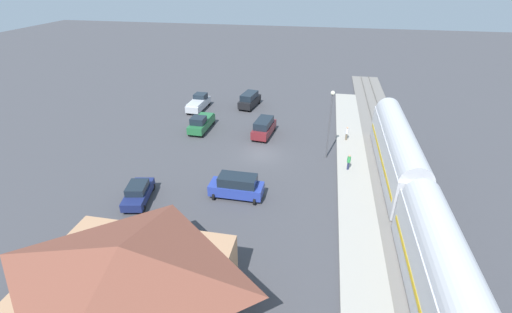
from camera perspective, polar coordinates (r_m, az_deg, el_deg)
The scene contains 14 objects.
ground_plane at distance 39.79m, azimuth 0.93°, elevation 0.36°, with size 200.00×200.00×0.00m, color #424247.
railway_track at distance 40.08m, azimuth 21.05°, elevation -1.33°, with size 4.80×70.00×0.30m.
platform at distance 39.45m, azimuth 15.38°, elevation -0.76°, with size 3.20×46.00×0.30m.
passenger_train at distance 29.97m, azimuth 24.62°, elevation -6.45°, with size 2.93×35.76×4.98m.
station_building at distance 22.61m, azimuth -20.37°, elevation -18.49°, with size 11.76×9.66×5.44m.
pedestrian_on_platform at distance 37.01m, azimuth 14.89°, elevation -0.72°, with size 0.36×0.36×1.71m.
pedestrian_waiting_far at distance 43.47m, azimuth 14.59°, elevation 3.81°, with size 0.36×0.36×1.71m.
pickup_green at distance 46.03m, azimuth -8.93°, elevation 5.46°, with size 2.09×5.45×2.14m.
sedan_navy at distance 33.34m, azimuth -18.67°, elevation -5.61°, with size 2.67×4.77×1.74m.
suv_black at distance 53.54m, azimuth -1.07°, elevation 9.25°, with size 2.72×5.15×2.22m.
suv_maroon at distance 43.85m, azimuth 1.29°, elevation 4.79°, with size 2.51×5.09×2.22m.
suv_blue at distance 32.06m, azimuth -3.15°, elevation -4.84°, with size 4.92×2.44×2.22m.
pickup_silver at distance 53.25m, azimuth -9.34°, elevation 8.63°, with size 2.16×5.47×2.14m.
light_pole_near_platform at distance 37.85m, azimuth 12.01°, elevation 6.30°, with size 0.44×0.44×7.71m.
Camera 1 is at (-6.04, 34.60, 18.69)m, focal length 24.53 mm.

